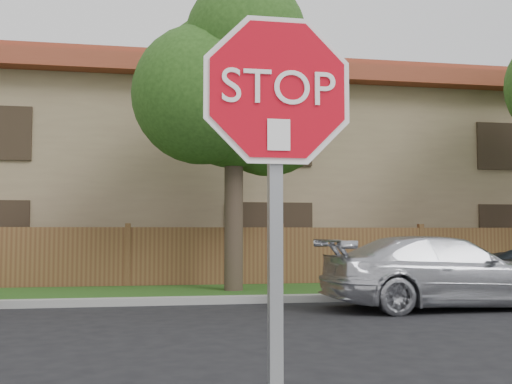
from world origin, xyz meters
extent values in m
cube|color=gray|center=(0.00, 8.15, 0.07)|extent=(70.00, 0.30, 0.15)
cube|color=#1E4714|center=(0.00, 9.80, 0.06)|extent=(70.00, 3.00, 0.12)
cube|color=brown|center=(0.00, 11.40, 0.80)|extent=(70.00, 0.12, 1.60)
cube|color=#907959|center=(0.00, 17.00, 3.00)|extent=(34.00, 8.00, 6.00)
cube|color=brown|center=(0.00, 17.00, 6.25)|extent=(35.20, 9.20, 0.50)
cube|color=brown|center=(0.00, 17.00, 6.85)|extent=(33.00, 5.50, 0.70)
cylinder|color=#382B21|center=(2.50, 9.70, 1.96)|extent=(0.44, 0.44, 3.92)
sphere|color=#204415|center=(2.50, 9.70, 4.90)|extent=(3.80, 3.80, 3.80)
sphere|color=#204415|center=(3.40, 10.00, 4.34)|extent=(3.00, 3.00, 3.00)
sphere|color=#204415|center=(1.70, 9.30, 4.62)|extent=(3.20, 3.20, 3.20)
sphere|color=#204415|center=(2.70, 9.10, 5.95)|extent=(2.80, 2.80, 2.80)
cube|color=gray|center=(1.18, -1.44, 1.25)|extent=(0.06, 0.06, 2.30)
cylinder|color=white|center=(1.18, -1.50, 2.15)|extent=(1.01, 0.02, 1.01)
cylinder|color=red|center=(1.18, -1.51, 2.15)|extent=(0.93, 0.02, 0.93)
cube|color=white|center=(1.18, -1.53, 1.93)|extent=(0.11, 0.00, 0.15)
imported|color=silver|center=(6.21, 6.64, 0.70)|extent=(4.85, 2.09, 1.39)
camera|label=1|loc=(0.59, -4.27, 1.47)|focal=42.00mm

